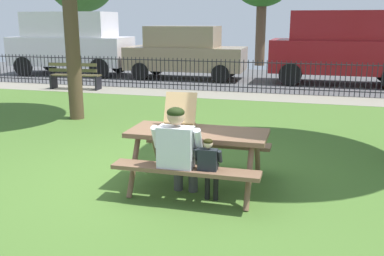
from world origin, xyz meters
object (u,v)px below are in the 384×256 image
Objects in this scene: pizza_box_open at (178,120)px; parked_car_left at (185,52)px; picnic_table_foreground at (198,144)px; parked_car_far_left at (71,42)px; child_at_table at (209,164)px; parked_car_center at (342,46)px; park_bench_left at (75,76)px; adult_at_table at (178,149)px.

parked_car_left reaches higher than pizza_box_open.
picnic_table_foreground is 13.16m from parked_car_far_left.
child_at_table is 11.56m from parked_car_left.
parked_car_far_left is 1.08× the size of parked_car_left.
parked_car_far_left is 1.01× the size of parked_car_center.
park_bench_left is at bearing -58.83° from parked_car_far_left.
child_at_table is 0.18× the size of parked_car_far_left.
picnic_table_foreground is 10.97m from parked_car_left.
adult_at_table is at bearing -52.80° from park_bench_left.
parked_car_left is at bearing 106.94° from picnic_table_foreground.
park_bench_left is at bearing -157.41° from parked_car_center.
park_bench_left is (-5.86, 7.07, -0.18)m from picnic_table_foreground.
picnic_table_foreground is 2.14× the size of child_at_table.
parked_car_far_left is (-7.64, 10.41, 0.43)m from pizza_box_open.
pizza_box_open is at bearing 132.93° from child_at_table.
picnic_table_foreground is at bearing -14.30° from pizza_box_open.
adult_at_table is 0.27× the size of parked_car_left.
child_at_table is at bearing -53.33° from parked_car_far_left.
picnic_table_foreground is 1.10× the size of park_bench_left.
park_bench_left reaches higher than child_at_table.
adult_at_table is at bearing -73.31° from pizza_box_open.
pizza_box_open is at bearing -53.73° from parked_car_far_left.
parked_car_far_left is at bearing 180.00° from parked_car_left.
parked_car_center reaches higher than pizza_box_open.
parked_car_left is at bearing 105.60° from pizza_box_open.
park_bench_left is 0.34× the size of parked_car_center.
parked_car_center is at bearing -0.00° from parked_car_far_left.
pizza_box_open reaches higher than child_at_table.
child_at_table is 11.24m from parked_car_center.
child_at_table is 0.19× the size of parked_car_left.
picnic_table_foreground is at bearing 77.16° from adult_at_table.
pizza_box_open is 8.96m from park_bench_left.
parked_car_far_left is (-2.07, 3.42, 0.89)m from park_bench_left.
picnic_table_foreground is 0.60m from child_at_table.
parked_car_center is at bearing 77.35° from adult_at_table.
pizza_box_open is 10.81m from parked_car_left.
parked_car_center reaches higher than picnic_table_foreground.
parked_car_left is (2.67, 3.42, 0.59)m from park_bench_left.
parked_car_left is (-2.91, 10.41, 0.13)m from pizza_box_open.
child_at_table is at bearing -62.61° from picnic_table_foreground.
pizza_box_open is (-0.29, 0.07, 0.28)m from picnic_table_foreground.
parked_car_center is (2.08, 11.01, 0.79)m from child_at_table.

